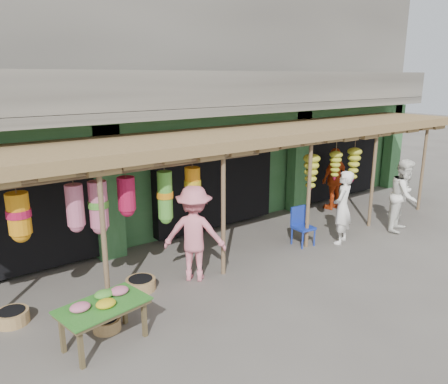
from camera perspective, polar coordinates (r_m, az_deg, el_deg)
ground at (r=10.28m, az=6.01°, el=-7.99°), size 80.00×80.00×0.00m
building at (r=13.45m, az=-8.12°, el=12.14°), size 16.40×6.80×7.00m
awning at (r=10.08m, az=2.74°, el=6.83°), size 14.00×2.70×2.79m
flower_table at (r=7.03m, az=-15.53°, el=-14.15°), size 1.42×0.98×0.79m
blue_chair at (r=10.76m, az=10.05°, el=-4.09°), size 0.48×0.49×0.94m
basket_left at (r=8.32m, az=-25.92°, el=-14.47°), size 0.63×0.63×0.22m
basket_mid at (r=8.72m, az=-10.82°, el=-11.74°), size 0.75×0.75×0.22m
basket_right at (r=7.61m, az=-15.05°, el=-16.34°), size 0.49×0.49×0.20m
person_front at (r=10.95m, az=15.21°, el=-1.96°), size 0.78×0.65×1.81m
person_right at (r=12.36m, az=22.46°, el=-0.41°), size 1.11×0.97×1.92m
person_vendor at (r=13.76m, az=14.25°, el=1.70°), size 1.14×0.52×1.90m
person_shopper at (r=8.69m, az=-3.89°, el=-5.42°), size 1.41×1.38×1.94m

